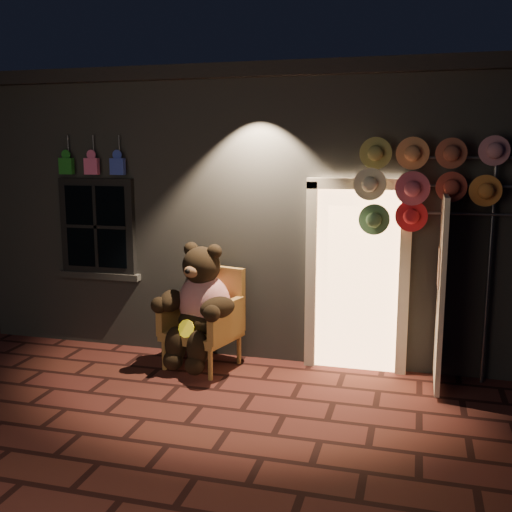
% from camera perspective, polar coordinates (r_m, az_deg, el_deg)
% --- Properties ---
extents(ground, '(60.00, 60.00, 0.00)m').
position_cam_1_polar(ground, '(6.13, -5.22, -14.02)').
color(ground, '#4F211E').
rests_on(ground, ground).
extents(shop_building, '(7.30, 5.95, 3.51)m').
position_cam_1_polar(shop_building, '(9.46, 3.08, 5.43)').
color(shop_building, slate).
rests_on(shop_building, ground).
extents(wicker_armchair, '(0.93, 0.88, 1.14)m').
position_cam_1_polar(wicker_armchair, '(7.04, -4.77, -5.84)').
color(wicker_armchair, '#B48545').
rests_on(wicker_armchair, ground).
extents(teddy_bear, '(0.99, 0.88, 1.41)m').
position_cam_1_polar(teddy_bear, '(6.87, -5.39, -4.70)').
color(teddy_bear, '#A9121E').
rests_on(teddy_bear, ground).
extents(hat_rack, '(1.69, 0.22, 2.63)m').
position_cam_1_polar(hat_rack, '(6.52, 15.81, 6.74)').
color(hat_rack, '#59595E').
rests_on(hat_rack, ground).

